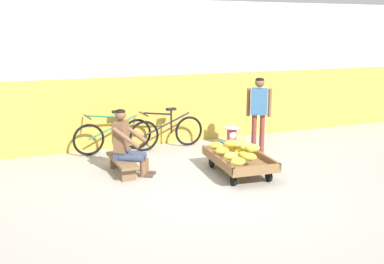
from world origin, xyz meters
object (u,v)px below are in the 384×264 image
object	(u,v)px
banana_cart	(239,161)
vendor_seated	(126,142)
plastic_crate	(231,149)
bicycle_near_left	(113,135)
customer_adult	(259,107)
weighing_scale	(232,134)
low_bench	(122,163)
bicycle_far_left	(167,132)

from	to	relation	value
banana_cart	vendor_seated	size ratio (longest dim) A/B	1.31
banana_cart	plastic_crate	xyz separation A→B (m)	(0.36, 1.00, -0.09)
banana_cart	bicycle_near_left	size ratio (longest dim) A/B	0.90
bicycle_near_left	customer_adult	world-z (taller)	customer_adult
plastic_crate	customer_adult	distance (m)	1.01
weighing_scale	bicycle_near_left	xyz separation A→B (m)	(-2.08, 1.20, -0.10)
low_bench	weighing_scale	size ratio (longest dim) A/B	3.70
weighing_scale	bicycle_near_left	distance (m)	2.40
plastic_crate	weighing_scale	xyz separation A→B (m)	(-0.00, -0.00, 0.30)
plastic_crate	weighing_scale	world-z (taller)	weighing_scale
low_bench	banana_cart	bearing A→B (deg)	-22.42
vendor_seated	weighing_scale	world-z (taller)	vendor_seated
customer_adult	bicycle_far_left	bearing A→B (deg)	146.78
vendor_seated	plastic_crate	world-z (taller)	vendor_seated
customer_adult	plastic_crate	bearing A→B (deg)	-176.55
low_bench	bicycle_near_left	bearing A→B (deg)	84.01
banana_cart	vendor_seated	xyz separation A→B (m)	(-1.79, 0.72, 0.33)
banana_cart	customer_adult	distance (m)	1.59
plastic_crate	bicycle_far_left	world-z (taller)	bicycle_far_left
banana_cart	plastic_crate	size ratio (longest dim) A/B	4.15
banana_cart	weighing_scale	xyz separation A→B (m)	(0.36, 1.00, 0.21)
customer_adult	vendor_seated	bearing A→B (deg)	-173.56
banana_cart	bicycle_far_left	distance (m)	2.16
banana_cart	bicycle_near_left	xyz separation A→B (m)	(-1.72, 2.20, 0.11)
low_bench	bicycle_far_left	bearing A→B (deg)	46.03
vendor_seated	customer_adult	bearing A→B (deg)	6.44
plastic_crate	weighing_scale	distance (m)	0.30
plastic_crate	bicycle_near_left	world-z (taller)	bicycle_near_left
banana_cart	vendor_seated	bearing A→B (deg)	158.05
vendor_seated	customer_adult	size ratio (longest dim) A/B	0.75
bicycle_far_left	low_bench	bearing A→B (deg)	-133.97
plastic_crate	bicycle_near_left	distance (m)	2.41
vendor_seated	bicycle_far_left	bearing A→B (deg)	48.79
banana_cart	plastic_crate	bearing A→B (deg)	70.04
weighing_scale	bicycle_far_left	world-z (taller)	bicycle_far_left
plastic_crate	weighing_scale	size ratio (longest dim) A/B	1.20
low_bench	bicycle_far_left	world-z (taller)	bicycle_far_left
plastic_crate	weighing_scale	bearing A→B (deg)	-90.00
bicycle_near_left	vendor_seated	bearing A→B (deg)	-92.95
low_bench	customer_adult	world-z (taller)	customer_adult
bicycle_near_left	low_bench	bearing A→B (deg)	-95.99
bicycle_near_left	customer_adult	size ratio (longest dim) A/B	1.08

